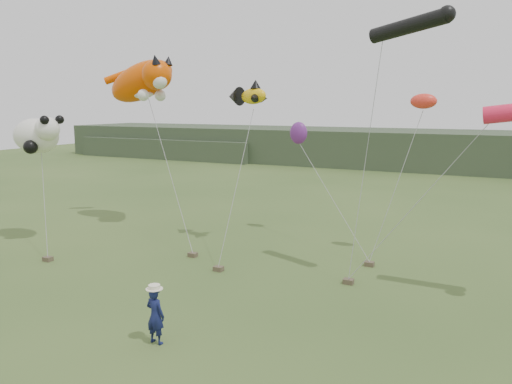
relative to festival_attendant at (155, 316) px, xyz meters
The scene contains 9 objects.
ground 2.22m from the festival_attendant, 104.25° to the left, with size 120.00×120.00×0.00m, color #385123.
headland 46.84m from the festival_attendant, 94.43° to the left, with size 90.00×13.00×4.00m.
festival_attendant is the anchor object (origin of this frame).
sandbag_anchors 7.14m from the festival_attendant, 101.14° to the left, with size 13.32×5.90×0.20m.
cat_kite 16.76m from the festival_attendant, 128.80° to the left, with size 5.66×3.02×3.26m.
fish_kite 12.58m from the festival_attendant, 103.18° to the left, with size 2.42×1.60×1.20m.
tube_kites 13.36m from the festival_attendant, 45.79° to the left, with size 7.58×2.07×3.99m.
panda_kite 14.21m from the festival_attendant, 151.61° to the left, with size 3.01×1.95×1.87m.
misc_kites 14.11m from the festival_attendant, 83.03° to the left, with size 7.48×2.36×2.52m.
Camera 1 is at (9.07, -12.82, 6.81)m, focal length 35.00 mm.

